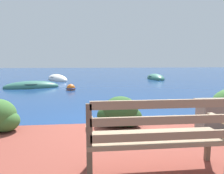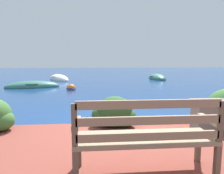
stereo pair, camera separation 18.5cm
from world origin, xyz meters
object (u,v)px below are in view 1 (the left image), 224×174
(park_bench, at_px, (158,135))
(rowboat_nearest, at_px, (32,87))
(mooring_buoy, at_px, (71,88))
(rowboat_far, at_px, (155,78))
(rowboat_mid, at_px, (57,79))

(park_bench, height_order, rowboat_nearest, park_bench)
(mooring_buoy, bearing_deg, rowboat_far, 41.11)
(park_bench, distance_m, mooring_buoy, 8.78)
(park_bench, xyz_separation_m, rowboat_far, (4.62, 14.22, -0.64))
(park_bench, relative_size, rowboat_far, 0.59)
(park_bench, bearing_deg, rowboat_far, 66.85)
(park_bench, relative_size, rowboat_mid, 0.50)
(park_bench, distance_m, rowboat_far, 14.97)
(rowboat_nearest, distance_m, rowboat_far, 9.94)
(rowboat_mid, xyz_separation_m, rowboat_far, (8.11, 0.11, -0.00))
(rowboat_nearest, xyz_separation_m, mooring_buoy, (2.33, -1.09, 0.02))
(mooring_buoy, bearing_deg, park_bench, -77.70)
(rowboat_mid, bearing_deg, rowboat_far, -119.18)
(rowboat_nearest, xyz_separation_m, rowboat_mid, (0.71, 4.46, 0.01))
(park_bench, distance_m, rowboat_mid, 14.55)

